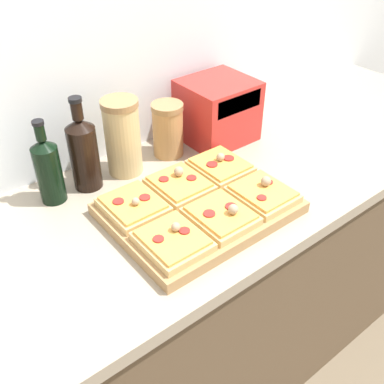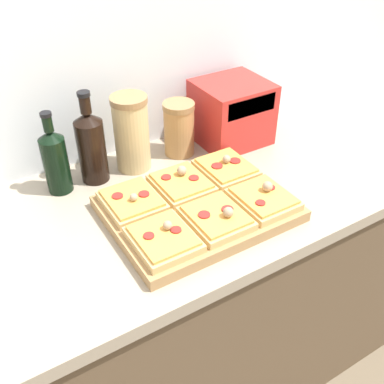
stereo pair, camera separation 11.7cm
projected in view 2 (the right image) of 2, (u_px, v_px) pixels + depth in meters
The scene contains 14 objects.
wall_back at pixel (104, 40), 1.29m from camera, with size 6.00×0.06×2.50m.
kitchen_counter at pixel (172, 307), 1.51m from camera, with size 2.63×0.67×0.90m.
cutting_board at pixel (198, 209), 1.20m from camera, with size 0.47×0.36×0.03m, color #A37A4C.
pizza_slice_back_left at pixel (132, 201), 1.18m from camera, with size 0.14×0.16×0.05m.
pizza_slice_back_center at pixel (181, 183), 1.24m from camera, with size 0.14×0.16×0.06m.
pizza_slice_back_right at pixel (226, 168), 1.30m from camera, with size 0.14×0.16×0.05m.
pizza_slice_front_left at pixel (163, 238), 1.06m from camera, with size 0.14×0.16×0.05m.
pizza_slice_front_center at pixel (217, 217), 1.12m from camera, with size 0.14×0.16×0.05m.
pizza_slice_front_right at pixel (264, 198), 1.19m from camera, with size 0.14×0.16×0.06m.
olive_oil_bottle at pixel (55, 160), 1.24m from camera, with size 0.07×0.07×0.24m.
wine_bottle at pixel (91, 146), 1.28m from camera, with size 0.08×0.08×0.28m.
grain_jar_tall at pixel (132, 133), 1.33m from camera, with size 0.11×0.11×0.23m.
grain_jar_short at pixel (179, 128), 1.41m from camera, with size 0.10×0.10×0.17m.
toaster_oven at pixel (232, 112), 1.47m from camera, with size 0.25×0.21×0.20m.
Camera 2 is at (-0.46, -0.56, 1.66)m, focal length 42.00 mm.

